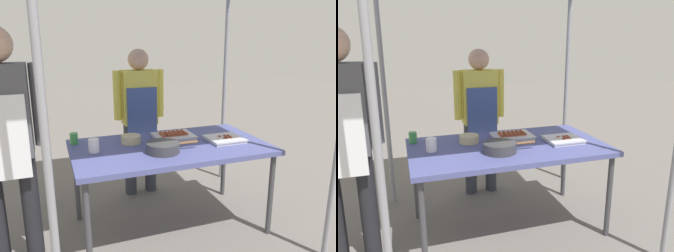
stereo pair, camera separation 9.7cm
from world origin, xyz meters
TOP-DOWN VIEW (x-y plane):
  - ground_plane at (0.00, 0.00)m, footprint 18.00×18.00m
  - stall_table at (0.00, 0.00)m, footprint 1.60×0.90m
  - tray_grilled_sausages at (0.10, 0.18)m, footprint 0.35×0.28m
  - tray_meat_skewers at (0.48, -0.06)m, footprint 0.30×0.28m
  - cooking_wok at (-0.11, -0.15)m, footprint 0.42×0.26m
  - condiment_bowl at (-0.29, 0.16)m, footprint 0.16×0.16m
  - drink_cup_near_edge at (-0.62, 0.04)m, footprint 0.08×0.08m
  - drink_cup_by_wok at (-0.74, 0.30)m, footprint 0.07×0.07m
  - vendor_woman at (-0.05, 0.76)m, footprint 0.52×0.22m
  - customer_nearby at (-1.20, -0.15)m, footprint 0.52×0.24m

SIDE VIEW (x-z plane):
  - ground_plane at x=0.00m, z-range 0.00..0.00m
  - stall_table at x=0.00m, z-range 0.32..1.07m
  - tray_meat_skewers at x=0.48m, z-range 0.75..0.79m
  - tray_grilled_sausages at x=0.10m, z-range 0.74..0.80m
  - condiment_bowl at x=-0.29m, z-range 0.75..0.82m
  - cooking_wok at x=-0.11m, z-range 0.75..0.83m
  - drink_cup_by_wok at x=-0.74m, z-range 0.75..0.84m
  - drink_cup_near_edge at x=-0.62m, z-range 0.75..0.86m
  - vendor_woman at x=-0.05m, z-range 0.13..1.64m
  - customer_nearby at x=-1.20m, z-range 0.16..1.85m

